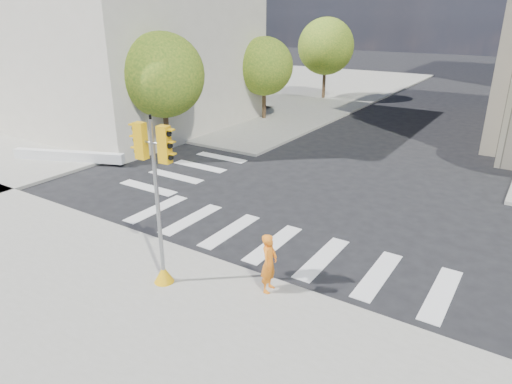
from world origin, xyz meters
TOP-DOWN VIEW (x-y plane):
  - ground at (0.00, 0.00)m, footprint 160.00×160.00m
  - sidewalk_far_left at (-20.00, 26.00)m, footprint 28.00×40.00m
  - classical_building at (-20.00, 8.00)m, footprint 19.00×15.00m
  - tree_lw_near at (-10.50, 4.00)m, footprint 4.40×4.40m
  - tree_lw_mid at (-10.50, 14.00)m, footprint 4.00×4.00m
  - tree_lw_far at (-10.50, 24.00)m, footprint 4.80×4.80m
  - traffic_signal at (-1.40, -5.86)m, footprint 1.07×0.56m
  - photographer at (1.30, -4.60)m, footprint 0.50×0.67m
  - planter_wall at (-13.47, -0.16)m, footprint 5.69×2.68m

SIDE VIEW (x-z plane):
  - ground at x=0.00m, z-range 0.00..0.00m
  - sidewalk_far_left at x=-20.00m, z-range 0.00..0.15m
  - planter_wall at x=-13.47m, z-range 0.15..0.65m
  - photographer at x=1.30m, z-range 0.15..1.83m
  - traffic_signal at x=-1.40m, z-range -0.20..4.56m
  - tree_lw_mid at x=-10.50m, z-range 0.88..6.65m
  - tree_lw_near at x=-10.50m, z-range 1.00..7.41m
  - tree_lw_far at x=-10.50m, z-range 1.07..8.01m
  - classical_building at x=-20.00m, z-range 0.09..12.79m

